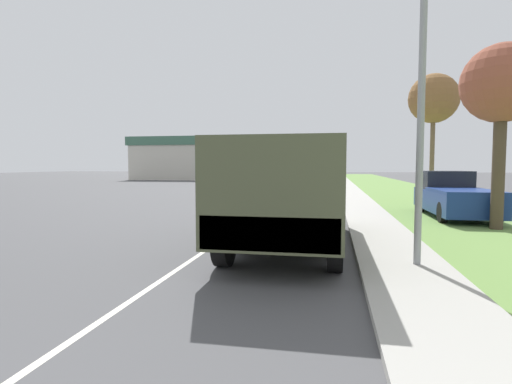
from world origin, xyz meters
name	(u,v)px	position (x,y,z in m)	size (l,w,h in m)	color
ground_plane	(301,187)	(0.00, 40.00, 0.00)	(180.00, 180.00, 0.00)	#4C4C4F
lane_centre_stripe	(301,187)	(0.00, 40.00, 0.00)	(0.12, 120.00, 0.00)	silver
sidewalk_right	(347,187)	(4.50, 40.00, 0.06)	(1.80, 120.00, 0.12)	#ADAAA3
grass_strip_right	(395,188)	(8.90, 40.00, 0.01)	(7.00, 120.00, 0.02)	#6B9347
military_truck	(290,187)	(1.99, 10.79, 1.55)	(2.56, 7.42, 2.63)	#606647
car_nearest_ahead	(249,189)	(-2.08, 24.89, 0.62)	(1.86, 4.55, 1.36)	tan
car_second_ahead	(320,181)	(1.95, 37.14, 0.65)	(1.75, 4.52, 1.43)	tan
car_third_ahead	(290,178)	(-1.74, 47.22, 0.68)	(1.83, 4.79, 1.51)	#B7BABF
car_fourth_ahead	(324,176)	(1.95, 55.55, 0.73)	(1.75, 4.57, 1.64)	black
pickup_truck	(452,195)	(7.92, 18.07, 0.87)	(2.05, 5.51, 1.84)	navy
lamp_post	(410,66)	(4.53, 8.86, 4.05)	(1.69, 0.24, 6.54)	gray
tree_mid_right	(502,86)	(8.36, 14.70, 4.63)	(2.51, 2.51, 5.97)	#4C3D2D
tree_far_right	(434,99)	(8.81, 25.53, 5.95)	(2.85, 2.85, 7.40)	brown
building_distant	(194,158)	(-17.44, 57.92, 3.16)	(17.57, 8.87, 6.24)	beige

